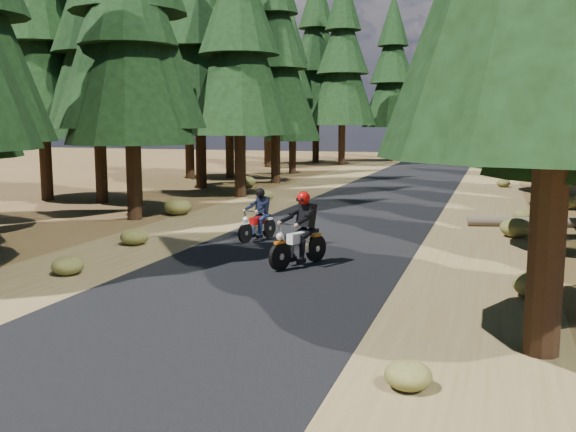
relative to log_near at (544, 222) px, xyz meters
The scene contains 9 objects.
ground 10.98m from the log_near, 126.19° to the right, with size 120.00×120.00×0.00m, color #4D3D1B.
road 7.54m from the log_near, 149.24° to the right, with size 6.00×100.00×0.01m, color black.
shoulder_l 11.73m from the log_near, 160.80° to the right, with size 3.20×100.00×0.01m, color brown.
shoulder_r 4.29m from the log_near, 115.98° to the right, with size 3.20×100.00×0.01m, color brown.
pine_forest 15.83m from the log_near, 118.07° to the left, with size 34.59×55.08×16.32m.
log_near is the anchor object (origin of this frame).
understory_shrubs 5.99m from the log_near, 165.13° to the right, with size 16.27×30.84×0.62m.
rider_lead 10.06m from the log_near, 126.50° to the right, with size 1.37×2.07×1.78m.
rider_follow 9.65m from the log_near, 147.36° to the right, with size 1.01×1.77×1.51m.
Camera 1 is at (4.91, -13.60, 3.43)m, focal length 40.00 mm.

